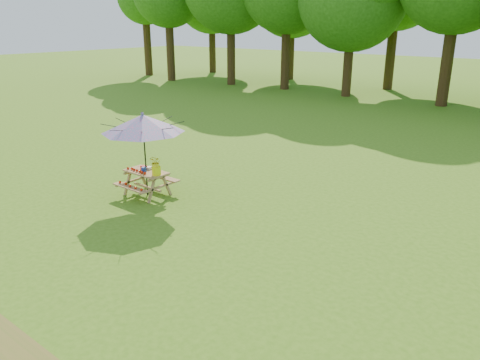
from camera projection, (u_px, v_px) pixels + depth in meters
The scene contains 6 objects.
ground at pixel (79, 244), 9.77m from camera, with size 120.00×120.00×0.00m, color #417316.
picnic_table at pixel (147, 183), 12.45m from camera, with size 1.20×1.32×0.67m.
patio_umbrella at pixel (143, 123), 11.93m from camera, with size 2.23×2.23×2.25m.
produce_bins at pixel (145, 169), 12.39m from camera, with size 0.33×0.37×0.13m.
tomatoes_row at pixel (137, 170), 12.29m from camera, with size 0.77×0.13×0.07m, color red, non-canonical shape.
flower_bucket at pixel (156, 165), 11.95m from camera, with size 0.31×0.27×0.51m.
Camera 1 is at (8.14, -4.77, 4.43)m, focal length 35.00 mm.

